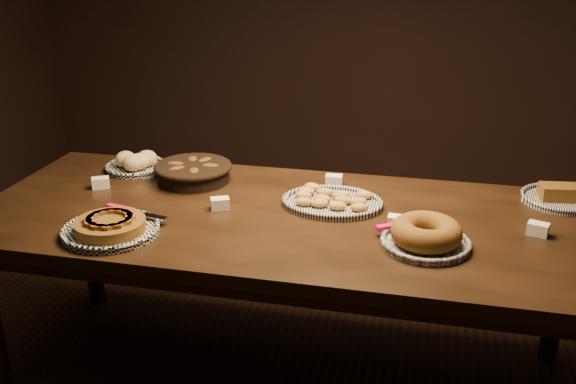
% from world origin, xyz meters
% --- Properties ---
extents(ground, '(5.00, 5.00, 0.00)m').
position_xyz_m(ground, '(0.00, 0.00, 0.00)').
color(ground, black).
rests_on(ground, ground).
extents(buffet_table, '(2.40, 1.00, 0.75)m').
position_xyz_m(buffet_table, '(0.00, 0.00, 0.68)').
color(buffet_table, black).
rests_on(buffet_table, ground).
extents(apple_tart_plate, '(0.34, 0.35, 0.06)m').
position_xyz_m(apple_tart_plate, '(-0.57, -0.30, 0.77)').
color(apple_tart_plate, white).
rests_on(apple_tart_plate, buffet_table).
extents(madeleine_platter, '(0.39, 0.32, 0.04)m').
position_xyz_m(madeleine_platter, '(0.15, 0.12, 0.77)').
color(madeleine_platter, black).
rests_on(madeleine_platter, buffet_table).
extents(bundt_cake_plate, '(0.33, 0.35, 0.10)m').
position_xyz_m(bundt_cake_plate, '(0.51, -0.16, 0.79)').
color(bundt_cake_plate, black).
rests_on(bundt_cake_plate, buffet_table).
extents(croissant_basket, '(0.40, 0.40, 0.08)m').
position_xyz_m(croissant_basket, '(-0.47, 0.26, 0.80)').
color(croissant_basket, black).
rests_on(croissant_basket, buffet_table).
extents(bread_roll_plate, '(0.27, 0.27, 0.09)m').
position_xyz_m(bread_roll_plate, '(-0.77, 0.33, 0.78)').
color(bread_roll_plate, white).
rests_on(bread_roll_plate, buffet_table).
extents(loaf_plate, '(0.30, 0.30, 0.07)m').
position_xyz_m(loaf_plate, '(1.02, 0.36, 0.77)').
color(loaf_plate, black).
rests_on(loaf_plate, buffet_table).
extents(tent_cards, '(1.80, 0.42, 0.04)m').
position_xyz_m(tent_cards, '(0.07, 0.08, 0.77)').
color(tent_cards, white).
rests_on(tent_cards, buffet_table).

